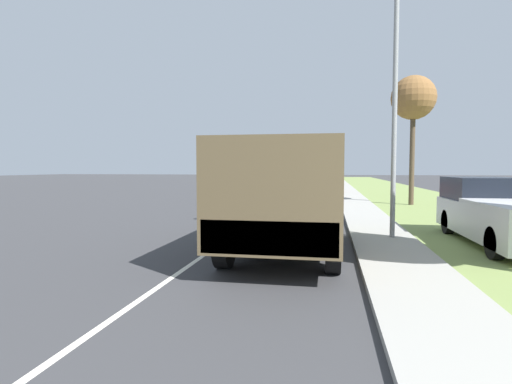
% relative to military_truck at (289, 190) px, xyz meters
% --- Properties ---
extents(ground_plane, '(180.00, 180.00, 0.00)m').
position_rel_military_truck_xyz_m(ground_plane, '(-1.93, 27.21, -1.53)').
color(ground_plane, '#38383A').
extents(lane_centre_stripe, '(0.12, 120.00, 0.00)m').
position_rel_military_truck_xyz_m(lane_centre_stripe, '(-1.93, 27.21, -1.53)').
color(lane_centre_stripe, silver).
rests_on(lane_centre_stripe, ground).
extents(sidewalk_right, '(1.80, 120.00, 0.12)m').
position_rel_military_truck_xyz_m(sidewalk_right, '(2.57, 27.21, -1.47)').
color(sidewalk_right, '#9E9B93').
rests_on(sidewalk_right, ground).
extents(grass_strip_right, '(7.00, 120.00, 0.02)m').
position_rel_military_truck_xyz_m(grass_strip_right, '(6.97, 27.21, -1.52)').
color(grass_strip_right, olive).
rests_on(grass_strip_right, ground).
extents(military_truck, '(2.54, 7.37, 2.68)m').
position_rel_military_truck_xyz_m(military_truck, '(0.00, 0.00, 0.00)').
color(military_truck, '#545B3D').
rests_on(military_truck, ground).
extents(car_nearest_ahead, '(1.89, 4.42, 1.63)m').
position_rel_military_truck_xyz_m(car_nearest_ahead, '(-0.47, 11.40, -0.80)').
color(car_nearest_ahead, '#B7BABF').
rests_on(car_nearest_ahead, ground).
extents(car_second_ahead, '(1.72, 4.38, 1.39)m').
position_rel_military_truck_xyz_m(car_second_ahead, '(0.27, 23.88, -0.90)').
color(car_second_ahead, maroon).
rests_on(car_second_ahead, ground).
extents(pickup_truck, '(1.95, 5.58, 1.80)m').
position_rel_military_truck_xyz_m(pickup_truck, '(5.62, 1.64, -0.66)').
color(pickup_truck, silver).
rests_on(pickup_truck, grass_strip_right).
extents(lamp_post, '(1.69, 0.24, 7.20)m').
position_rel_military_truck_xyz_m(lamp_post, '(2.62, 1.58, 2.87)').
color(lamp_post, gray).
rests_on(lamp_post, sidewalk_right).
extents(tree_mid_right, '(2.46, 2.46, 7.27)m').
position_rel_military_truck_xyz_m(tree_mid_right, '(5.62, 13.57, 4.44)').
color(tree_mid_right, '#4C3D2D').
rests_on(tree_mid_right, grass_strip_right).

